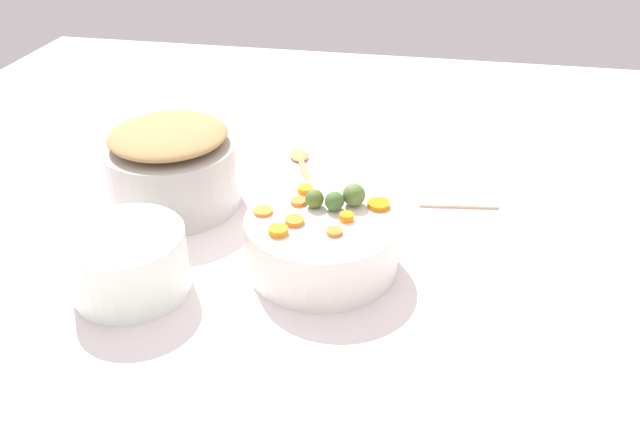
% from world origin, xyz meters
% --- Properties ---
extents(tabletop, '(2.40, 2.40, 0.02)m').
position_xyz_m(tabletop, '(0.00, 0.00, 0.01)').
color(tabletop, white).
rests_on(tabletop, ground).
extents(serving_bowl_carrots, '(0.27, 0.27, 0.10)m').
position_xyz_m(serving_bowl_carrots, '(0.00, 0.01, 0.07)').
color(serving_bowl_carrots, white).
rests_on(serving_bowl_carrots, tabletop).
extents(metal_pot, '(0.27, 0.27, 0.13)m').
position_xyz_m(metal_pot, '(0.34, -0.14, 0.09)').
color(metal_pot, beige).
rests_on(metal_pot, tabletop).
extents(stuffing_mound, '(0.23, 0.23, 0.04)m').
position_xyz_m(stuffing_mound, '(0.34, -0.14, 0.18)').
color(stuffing_mound, tan).
rests_on(stuffing_mound, metal_pot).
extents(carrot_slice_0, '(0.06, 0.06, 0.01)m').
position_xyz_m(carrot_slice_0, '(-0.09, -0.04, 0.12)').
color(carrot_slice_0, orange).
rests_on(carrot_slice_0, serving_bowl_carrots).
extents(carrot_slice_1, '(0.05, 0.05, 0.01)m').
position_xyz_m(carrot_slice_1, '(0.10, 0.02, 0.12)').
color(carrot_slice_1, orange).
rests_on(carrot_slice_1, serving_bowl_carrots).
extents(carrot_slice_2, '(0.03, 0.03, 0.01)m').
position_xyz_m(carrot_slice_2, '(0.05, -0.07, 0.12)').
color(carrot_slice_2, orange).
rests_on(carrot_slice_2, serving_bowl_carrots).
extents(carrot_slice_3, '(0.03, 0.03, 0.01)m').
position_xyz_m(carrot_slice_3, '(-0.04, 0.01, 0.13)').
color(carrot_slice_3, orange).
rests_on(carrot_slice_3, serving_bowl_carrots).
extents(carrot_slice_4, '(0.04, 0.04, 0.01)m').
position_xyz_m(carrot_slice_4, '(0.05, -0.03, 0.12)').
color(carrot_slice_4, orange).
rests_on(carrot_slice_4, serving_bowl_carrots).
extents(carrot_slice_5, '(0.05, 0.05, 0.01)m').
position_xyz_m(carrot_slice_5, '(0.06, 0.07, 0.13)').
color(carrot_slice_5, orange).
rests_on(carrot_slice_5, serving_bowl_carrots).
extents(carrot_slice_6, '(0.04, 0.04, 0.01)m').
position_xyz_m(carrot_slice_6, '(0.04, 0.04, 0.12)').
color(carrot_slice_6, orange).
rests_on(carrot_slice_6, serving_bowl_carrots).
extents(carrot_slice_7, '(0.03, 0.03, 0.01)m').
position_xyz_m(carrot_slice_7, '(-0.03, 0.06, 0.12)').
color(carrot_slice_7, orange).
rests_on(carrot_slice_7, serving_bowl_carrots).
extents(brussels_sprout_0, '(0.04, 0.04, 0.04)m').
position_xyz_m(brussels_sprout_0, '(-0.05, -0.04, 0.14)').
color(brussels_sprout_0, '#5C7939').
rests_on(brussels_sprout_0, serving_bowl_carrots).
extents(brussels_sprout_1, '(0.03, 0.03, 0.03)m').
position_xyz_m(brussels_sprout_1, '(-0.02, -0.02, 0.14)').
color(brussels_sprout_1, '#436D33').
rests_on(brussels_sprout_1, serving_bowl_carrots).
extents(brussels_sprout_2, '(0.03, 0.03, 0.03)m').
position_xyz_m(brussels_sprout_2, '(0.02, -0.02, 0.14)').
color(brussels_sprout_2, '#546E2C').
rests_on(brussels_sprout_2, serving_bowl_carrots).
extents(wooden_spoon, '(0.14, 0.30, 0.01)m').
position_xyz_m(wooden_spoon, '(0.11, -0.34, 0.03)').
color(wooden_spoon, tan).
rests_on(wooden_spoon, tabletop).
extents(casserole_dish, '(0.20, 0.20, 0.11)m').
position_xyz_m(casserole_dish, '(0.30, 0.14, 0.08)').
color(casserole_dish, white).
rests_on(casserole_dish, tabletop).
extents(dish_towel, '(0.17, 0.13, 0.01)m').
position_xyz_m(dish_towel, '(-0.23, -0.28, 0.02)').
color(dish_towel, '#CDB092').
rests_on(dish_towel, tabletop).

